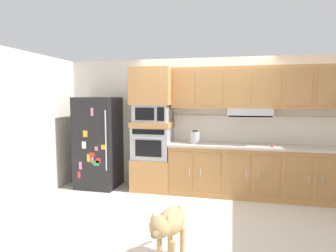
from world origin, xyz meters
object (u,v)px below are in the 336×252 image
(microwave, at_px, (152,113))
(electric_kettle, at_px, (195,137))
(refrigerator, at_px, (98,142))
(dog, at_px, (169,225))
(built_in_oven, at_px, (153,143))
(screwdriver, at_px, (273,146))

(microwave, bearing_deg, electric_kettle, -3.32)
(refrigerator, bearing_deg, dog, -50.39)
(built_in_oven, bearing_deg, screwdriver, -2.39)
(built_in_oven, xyz_separation_m, screwdriver, (2.15, -0.09, 0.03))
(built_in_oven, distance_m, electric_kettle, 0.83)
(dog, bearing_deg, electric_kettle, -170.87)
(refrigerator, height_order, screwdriver, refrigerator)
(refrigerator, bearing_deg, built_in_oven, 3.58)
(refrigerator, distance_m, electric_kettle, 1.90)
(microwave, height_order, electric_kettle, microwave)
(screwdriver, distance_m, dog, 2.70)
(refrigerator, distance_m, microwave, 1.23)
(built_in_oven, relative_size, microwave, 1.09)
(refrigerator, distance_m, built_in_oven, 1.09)
(screwdriver, xyz_separation_m, electric_kettle, (-1.33, 0.04, 0.10))
(microwave, xyz_separation_m, electric_kettle, (0.81, -0.05, -0.43))
(refrigerator, relative_size, electric_kettle, 7.33)
(screwdriver, bearing_deg, microwave, 177.61)
(electric_kettle, bearing_deg, refrigerator, -179.38)
(refrigerator, height_order, electric_kettle, refrigerator)
(built_in_oven, distance_m, dog, 2.61)
(screwdriver, bearing_deg, dog, -118.94)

